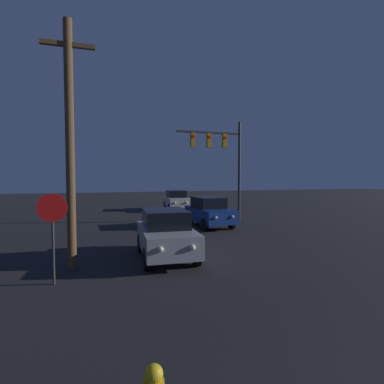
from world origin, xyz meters
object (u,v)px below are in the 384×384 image
car_far (176,200)px  stop_sign (53,220)px  traffic_signal_mast (223,154)px  utility_pole (70,141)px  car_near (166,234)px  car_mid (209,212)px

car_far → stop_sign: 19.02m
traffic_signal_mast → stop_sign: bearing=-133.8°
car_far → utility_pole: bearing=67.8°
car_far → utility_pole: size_ratio=0.51×
car_near → car_far: size_ratio=1.00×
traffic_signal_mast → stop_sign: 13.39m
car_mid → stop_sign: 10.96m
stop_sign → utility_pole: bearing=75.5°
traffic_signal_mast → stop_sign: size_ratio=2.62×
car_mid → utility_pole: bearing=38.6°
utility_pole → stop_sign: bearing=-104.5°
car_near → traffic_signal_mast: bearing=-123.1°
car_near → car_far: 16.11m
car_mid → stop_sign: stop_sign is taller
car_near → utility_pole: (-3.21, -0.36, 3.25)m
traffic_signal_mast → utility_pole: size_ratio=0.84×
car_near → traffic_signal_mast: size_ratio=0.61×
car_far → stop_sign: size_ratio=1.60×
car_far → stop_sign: stop_sign is taller
car_near → car_mid: (3.98, 6.13, 0.00)m
car_mid → car_far: same height
car_far → car_mid: bearing=91.2°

